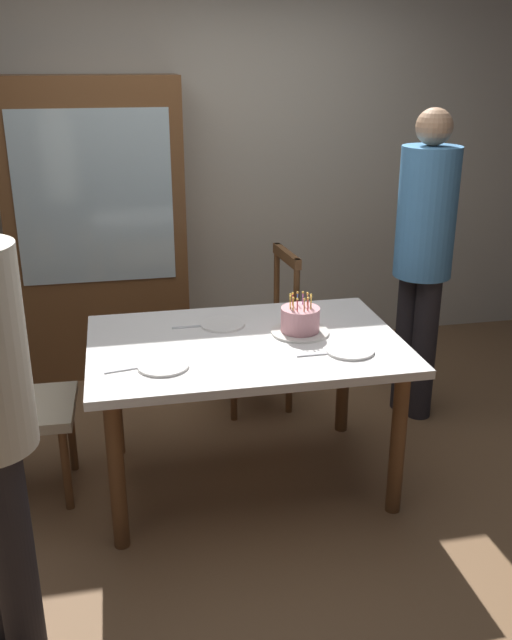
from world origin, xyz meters
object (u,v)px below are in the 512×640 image
birthday_cake (300,322)px  chair_upholstered (5,395)px  plate_near_celebrant (163,366)px  china_cabinet (98,230)px  dining_table (246,359)px  person_guest (424,249)px  plate_far_side (223,324)px  plate_near_guest (350,350)px  chair_spindle_back (259,333)px

birthday_cake → chair_upholstered: 1.42m
plate_near_celebrant → china_cabinet: 1.81m
birthday_cake → dining_table: bearing=-171.0°
birthday_cake → person_guest: size_ratio=0.16×
chair_upholstered → dining_table: bearing=-5.7°
dining_table → plate_far_side: 0.25m
plate_far_side → plate_near_guest: 0.67m
birthday_cake → person_guest: (0.83, 0.47, 0.19)m
chair_spindle_back → chair_upholstered: size_ratio=1.00×
chair_upholstered → china_cabinet: (0.45, 1.45, 0.42)m
plate_far_side → person_guest: (1.18, 0.30, 0.24)m
china_cabinet → chair_spindle_back: bearing=-39.6°
plate_near_guest → plate_far_side: bearing=139.2°
chair_spindle_back → chair_upholstered: 1.52m
dining_table → china_cabinet: 1.72m
plate_near_celebrant → chair_upholstered: size_ratio=0.23×
plate_near_celebrant → plate_far_side: 0.55m
dining_table → person_guest: person_guest is taller
plate_near_celebrant → chair_upholstered: (-0.72, 0.33, -0.23)m
dining_table → person_guest: (1.10, 0.52, 0.35)m
plate_far_side → plate_near_celebrant: bearing=-126.7°
person_guest → birthday_cake: bearing=-150.2°
plate_near_celebrant → plate_far_side: size_ratio=1.00×
china_cabinet → plate_near_celebrant: bearing=-81.3°
birthday_cake → chair_upholstered: bearing=177.2°
chair_spindle_back → person_guest: 1.07m
chair_spindle_back → chair_upholstered: bearing=-152.6°
birthday_cake → plate_near_guest: size_ratio=1.27×
chair_spindle_back → china_cabinet: china_cabinet is taller
dining_table → plate_near_celebrant: 0.47m
birthday_cake → plate_far_side: (-0.35, 0.18, -0.05)m
plate_near_celebrant → plate_far_side: same height
plate_far_side → dining_table: bearing=-71.7°
birthday_cake → person_guest: 0.97m
plate_far_side → person_guest: size_ratio=0.13×
birthday_cake → china_cabinet: china_cabinet is taller
chair_spindle_back → china_cabinet: size_ratio=0.50×
person_guest → china_cabinet: size_ratio=0.92×
chair_spindle_back → china_cabinet: (-0.90, 0.75, 0.49)m
plate_far_side → chair_upholstered: (-1.04, -0.11, -0.23)m
plate_near_celebrant → person_guest: (1.50, 0.74, 0.24)m
plate_far_side → plate_near_guest: same height
chair_upholstered → china_cabinet: 1.57m
plate_near_guest → china_cabinet: bearing=121.9°
chair_spindle_back → plate_far_side: bearing=-117.3°
dining_table → chair_spindle_back: bearing=74.0°
plate_near_celebrant → plate_near_guest: 0.84m
birthday_cake → chair_spindle_back: size_ratio=0.29×
dining_table → chair_upholstered: chair_upholstered is taller
person_guest → china_cabinet: china_cabinet is taller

